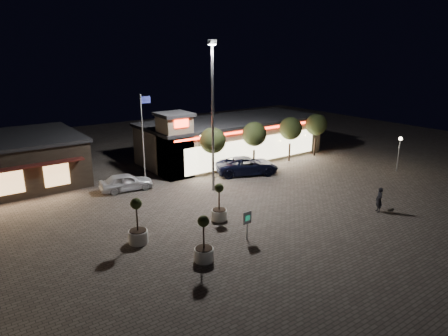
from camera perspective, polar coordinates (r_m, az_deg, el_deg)
ground at (r=27.38m, az=4.51°, el=-8.61°), size 90.00×90.00×0.00m
retail_building at (r=44.11m, az=0.80°, el=4.24°), size 20.40×8.40×6.10m
floodlight_pole at (r=32.70m, az=-1.62°, el=8.47°), size 0.60×0.40×12.38m
flagpole at (r=35.53m, az=-11.42°, el=5.07°), size 0.95×0.10×8.00m
lamp_post_east at (r=42.71m, az=23.78°, el=2.75°), size 0.36×0.36×3.48m
string_tree_a at (r=36.87m, az=-1.63°, el=3.93°), size 2.42×2.42×4.79m
string_tree_b at (r=39.83m, az=4.36°, el=4.84°), size 2.42×2.42×4.79m
string_tree_c at (r=43.16m, az=9.48°, el=5.57°), size 2.42×2.42×4.79m
string_tree_d at (r=46.04m, az=13.03°, el=6.06°), size 2.42×2.42×4.79m
pickup_truck at (r=38.71m, az=3.32°, el=0.37°), size 6.69×4.98×1.69m
white_sedan at (r=35.14m, az=-13.79°, el=-1.94°), size 4.67×2.47×1.51m
pedestrian at (r=31.79m, az=21.28°, el=-4.26°), size 0.74×0.81×1.87m
dog at (r=32.08m, az=22.78°, el=-5.55°), size 0.49×0.24×0.26m
planter_left at (r=25.60m, az=-12.22°, el=-8.55°), size 1.21×1.21×2.98m
planter_mid at (r=23.13m, az=-2.89°, el=-11.20°), size 1.13×1.13×2.78m
planter_right at (r=28.30m, az=-0.70°, el=-5.83°), size 1.11×1.11×2.72m
valet_sign at (r=25.29m, az=3.35°, el=-7.46°), size 0.63×0.09×1.91m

